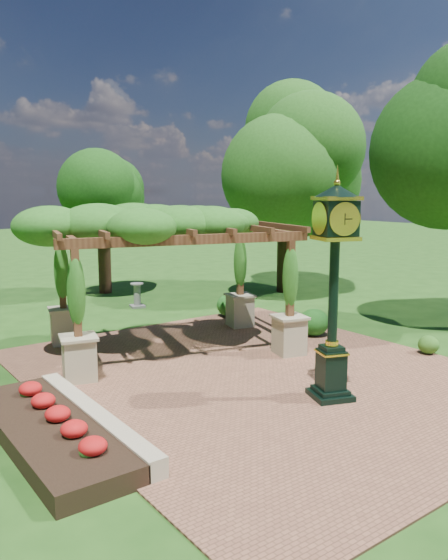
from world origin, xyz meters
TOP-DOWN VIEW (x-y plane):
  - ground at (0.00, 0.00)m, footprint 120.00×120.00m
  - brick_plaza at (0.00, 1.00)m, footprint 10.00×12.00m
  - border_wall at (-4.60, 0.50)m, footprint 0.35×5.00m
  - flower_bed at (-5.50, 0.50)m, footprint 1.50×5.00m
  - pedestal_clock at (0.18, -1.18)m, footprint 1.20×1.20m
  - pergola at (-0.60, 4.15)m, footprint 7.44×5.65m
  - sundial at (1.30, 9.98)m, footprint 0.64×0.64m
  - shrub_front at (4.86, -0.54)m, footprint 0.67×0.67m
  - shrub_mid at (3.70, 2.75)m, footprint 1.11×1.11m
  - shrub_back at (3.18, 6.49)m, footprint 1.18×1.18m
  - tree_north at (1.62, 13.66)m, footprint 3.08×3.08m
  - tree_east_far at (8.32, 9.08)m, footprint 5.26×5.26m

SIDE VIEW (x-z plane):
  - ground at x=0.00m, z-range 0.00..0.00m
  - brick_plaza at x=0.00m, z-range 0.00..0.04m
  - flower_bed at x=-5.50m, z-range 0.00..0.36m
  - border_wall at x=-4.60m, z-range 0.00..0.40m
  - shrub_front at x=4.86m, z-range 0.04..0.55m
  - sundial at x=1.30m, z-range -0.06..0.91m
  - shrub_back at x=3.18m, z-range 0.04..0.84m
  - shrub_mid at x=3.70m, z-range 0.04..0.89m
  - pedestal_clock at x=0.18m, z-range 0.46..5.19m
  - pergola at x=-0.60m, z-range 1.33..5.49m
  - tree_north at x=1.62m, z-range 1.05..6.78m
  - tree_east_far at x=8.32m, z-range 1.65..10.40m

